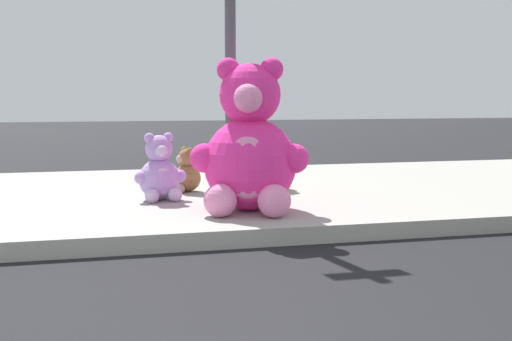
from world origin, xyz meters
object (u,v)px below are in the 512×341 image
object	(u,v)px
plush_yellow	(277,172)
plush_lavender	(160,173)
plush_pink_large	(250,150)
plush_brown	(186,174)
sign_pole	(230,31)

from	to	relation	value
plush_yellow	plush_lavender	world-z (taller)	plush_lavender
plush_pink_large	plush_lavender	world-z (taller)	plush_pink_large
plush_pink_large	plush_lavender	size ratio (longest dim) A/B	2.04
plush_yellow	plush_lavender	xyz separation A→B (m)	(-1.36, -0.42, 0.08)
plush_brown	plush_yellow	size ratio (longest dim) A/B	0.99
plush_brown	sign_pole	bearing A→B (deg)	-62.85
sign_pole	plush_yellow	distance (m)	1.76
plush_brown	plush_pink_large	bearing A→B (deg)	-72.00
plush_pink_large	plush_yellow	distance (m)	1.42
plush_lavender	plush_yellow	bearing A→B (deg)	17.28
plush_lavender	sign_pole	bearing A→B (deg)	-17.44
sign_pole	plush_brown	xyz separation A→B (m)	(-0.37, 0.71, -1.50)
sign_pole	plush_lavender	distance (m)	1.60
plush_brown	plush_yellow	xyz separation A→B (m)	(1.03, -0.07, 0.00)
plush_yellow	plush_lavender	bearing A→B (deg)	-162.72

